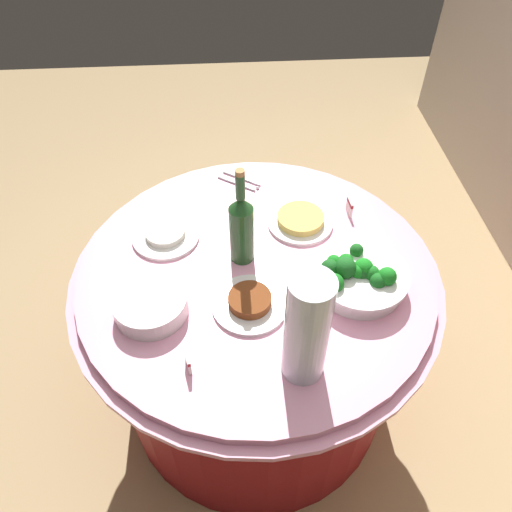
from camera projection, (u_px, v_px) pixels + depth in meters
ground_plane at (256, 386)px, 2.06m from camera, size 6.00×6.00×0.00m
buffet_table at (256, 335)px, 1.79m from camera, size 1.16×1.16×0.74m
broccoli_bowl at (359, 277)px, 1.44m from camera, size 0.28×0.28×0.11m
plate_stack at (151, 305)px, 1.39m from camera, size 0.21×0.21×0.06m
wine_bottle at (241, 227)px, 1.46m from camera, size 0.07×0.07×0.34m
decorative_fruit_vase at (306, 335)px, 1.17m from camera, size 0.11×0.11×0.34m
serving_tongs at (241, 182)px, 1.81m from camera, size 0.13×0.16×0.01m
food_plate_rice at (166, 235)px, 1.61m from camera, size 0.22×0.22×0.03m
food_plate_stir_fry at (250, 302)px, 1.41m from camera, size 0.22×0.22×0.04m
food_plate_noodles at (300, 220)px, 1.65m from camera, size 0.22×0.22×0.04m
label_placard_front at (350, 206)px, 1.68m from camera, size 0.05×0.01×0.05m
label_placard_mid at (188, 361)px, 1.26m from camera, size 0.05×0.02×0.05m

